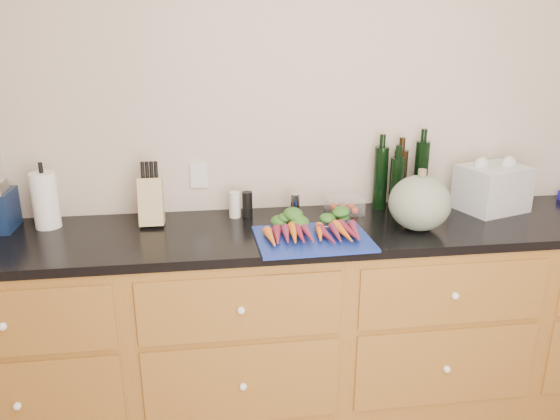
{
  "coord_description": "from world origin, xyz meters",
  "views": [
    {
      "loc": [
        -0.56,
        -0.95,
        1.79
      ],
      "look_at": [
        -0.26,
        1.2,
        1.06
      ],
      "focal_mm": 35.0,
      "sensor_mm": 36.0,
      "label": 1
    }
  ],
  "objects": [
    {
      "name": "wall_back",
      "position": [
        0.0,
        1.62,
        1.3
      ],
      "size": [
        4.1,
        0.05,
        2.6
      ],
      "primitive_type": "cube",
      "color": "beige",
      "rests_on": "ground"
    },
    {
      "name": "cabinets",
      "position": [
        0.0,
        1.3,
        0.45
      ],
      "size": [
        3.6,
        0.64,
        0.9
      ],
      "color": "brown",
      "rests_on": "ground"
    },
    {
      "name": "countertop",
      "position": [
        0.0,
        1.3,
        0.92
      ],
      "size": [
        3.64,
        0.62,
        0.04
      ],
      "primitive_type": "cube",
      "color": "black",
      "rests_on": "cabinets"
    },
    {
      "name": "cutting_board",
      "position": [
        -0.13,
        1.14,
        0.95
      ],
      "size": [
        0.49,
        0.37,
        0.01
      ],
      "primitive_type": "cube",
      "rotation": [
        0.0,
        0.0,
        0.03
      ],
      "color": "navy",
      "rests_on": "countertop"
    },
    {
      "name": "carrots",
      "position": [
        -0.13,
        1.18,
        0.98
      ],
      "size": [
        0.4,
        0.29,
        0.06
      ],
      "color": "orange",
      "rests_on": "cutting_board"
    },
    {
      "name": "squash",
      "position": [
        0.36,
        1.21,
        1.06
      ],
      "size": [
        0.27,
        0.27,
        0.24
      ],
      "primitive_type": "ellipsoid",
      "color": "slate",
      "rests_on": "countertop"
    },
    {
      "name": "paper_towel",
      "position": [
        -1.27,
        1.46,
        1.07
      ],
      "size": [
        0.11,
        0.11,
        0.25
      ],
      "primitive_type": "cylinder",
      "color": "white",
      "rests_on": "countertop"
    },
    {
      "name": "knife_block",
      "position": [
        -0.82,
        1.44,
        1.05
      ],
      "size": [
        0.11,
        0.11,
        0.21
      ],
      "primitive_type": "cube",
      "color": "tan",
      "rests_on": "countertop"
    },
    {
      "name": "grinder_salt",
      "position": [
        -0.44,
        1.48,
        1.0
      ],
      "size": [
        0.05,
        0.05,
        0.12
      ],
      "primitive_type": "cylinder",
      "color": "silver",
      "rests_on": "countertop"
    },
    {
      "name": "grinder_pepper",
      "position": [
        -0.38,
        1.48,
        1.0
      ],
      "size": [
        0.05,
        0.05,
        0.12
      ],
      "primitive_type": "cylinder",
      "color": "black",
      "rests_on": "countertop"
    },
    {
      "name": "canister_chrome",
      "position": [
        -0.15,
        1.48,
        0.99
      ],
      "size": [
        0.04,
        0.04,
        0.1
      ],
      "primitive_type": "cylinder",
      "color": "silver",
      "rests_on": "countertop"
    },
    {
      "name": "tomato_box",
      "position": [
        0.09,
        1.47,
        0.98
      ],
      "size": [
        0.17,
        0.13,
        0.08
      ],
      "primitive_type": "cube",
      "color": "white",
      "rests_on": "countertop"
    },
    {
      "name": "bottles",
      "position": [
        0.37,
        1.51,
        1.09
      ],
      "size": [
        0.27,
        0.14,
        0.33
      ],
      "color": "black",
      "rests_on": "countertop"
    },
    {
      "name": "grocery_bag",
      "position": [
        0.81,
        1.42,
        1.05
      ],
      "size": [
        0.36,
        0.32,
        0.22
      ],
      "primitive_type": null,
      "rotation": [
        0.0,
        0.0,
        0.31
      ],
      "color": "silver",
      "rests_on": "countertop"
    }
  ]
}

